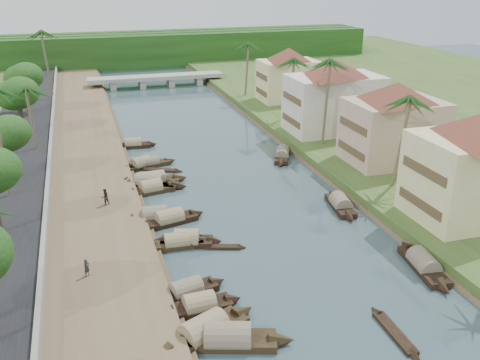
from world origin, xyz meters
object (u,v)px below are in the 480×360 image
object	(u,v)px
bridge	(156,79)
building_near	(480,164)
sampan_1	(199,306)
sampan_0	(228,339)
person_near	(87,268)

from	to	relation	value
bridge	building_near	bearing A→B (deg)	-75.61
bridge	sampan_1	distance (m)	80.30
building_near	sampan_1	xyz separation A→B (m)	(-28.19, -5.76, -5.97)
building_near	bridge	bearing A→B (deg)	104.39
building_near	sampan_0	size ratio (longest dim) A/B	1.61
bridge	sampan_0	size ratio (longest dim) A/B	3.04
building_near	sampan_0	xyz separation A→B (m)	(-27.24, -9.99, -5.97)
building_near	person_near	size ratio (longest dim) A/B	10.11
bridge	building_near	distance (m)	76.54
sampan_0	person_near	world-z (taller)	person_near
sampan_0	sampan_1	distance (m)	4.33
sampan_1	person_near	xyz separation A→B (m)	(-7.63, 5.97, 1.12)
bridge	person_near	world-z (taller)	bridge
sampan_0	sampan_1	size ratio (longest dim) A/B	1.36
sampan_1	person_near	size ratio (longest dim) A/B	4.61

